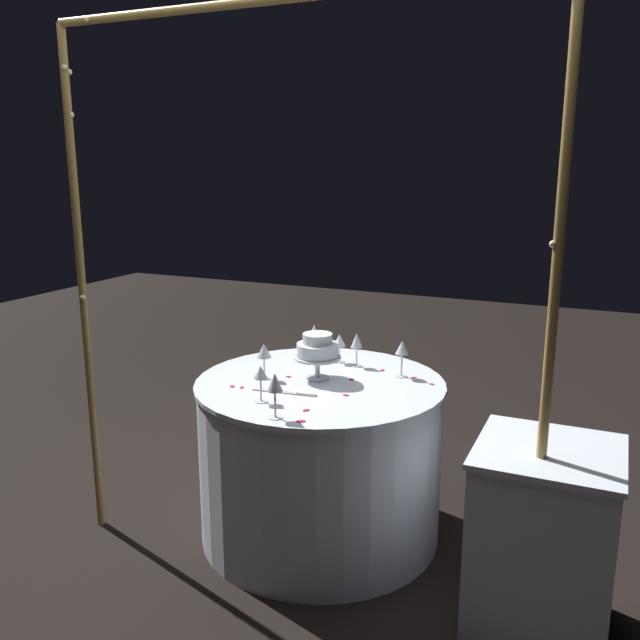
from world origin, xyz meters
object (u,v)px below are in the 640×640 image
wine_glass_3 (261,375)px  wine_glass_6 (339,341)px  decorative_arch (280,224)px  side_table (542,541)px  wine_glass_0 (275,384)px  wine_glass_1 (264,352)px  cake_knife (288,392)px  wine_glass_2 (314,332)px  wine_glass_4 (357,342)px  tiered_cake (317,349)px  wine_glass_5 (402,349)px  main_table (320,458)px

wine_glass_3 → wine_glass_6: 0.67m
decorative_arch → side_table: decorative_arch is taller
wine_glass_0 → wine_glass_1: bearing=-56.2°
wine_glass_6 → cake_knife: bearing=87.6°
wine_glass_2 → wine_glass_4: 0.34m
side_table → wine_glass_2: 1.56m
wine_glass_6 → cake_knife: 0.54m
wine_glass_3 → wine_glass_6: (-0.08, -0.67, -0.01)m
wine_glass_3 → wine_glass_4: 0.67m
tiered_cake → cake_knife: size_ratio=0.74×
wine_glass_0 → cake_knife: 0.32m
wine_glass_5 → cake_knife: 0.59m
wine_glass_3 → wine_glass_1: bearing=-63.8°
wine_glass_2 → wine_glass_4: size_ratio=0.88×
wine_glass_0 → cake_knife: wine_glass_0 is taller
side_table → wine_glass_5: bearing=-35.5°
wine_glass_4 → wine_glass_6: bearing=-14.3°
tiered_cake → wine_glass_3: tiered_cake is taller
side_table → wine_glass_1: size_ratio=4.39×
wine_glass_2 → cake_knife: (-0.17, 0.65, -0.10)m
wine_glass_0 → wine_glass_6: size_ratio=1.26×
side_table → tiered_cake: 1.24m
wine_glass_1 → wine_glass_2: bearing=-92.4°
wine_glass_0 → wine_glass_3: wine_glass_0 is taller
wine_glass_4 → wine_glass_2: bearing=-26.7°
decorative_arch → wine_glass_2: (0.23, -0.82, -0.64)m
side_table → wine_glass_2: bearing=-29.9°
wine_glass_3 → cake_knife: wine_glass_3 is taller
wine_glass_0 → wine_glass_4: 0.78m
wine_glass_3 → cake_knife: (-0.06, -0.14, -0.12)m
side_table → wine_glass_6: bearing=-29.5°
wine_glass_1 → side_table: bearing=170.2°
wine_glass_4 → wine_glass_5: (-0.25, 0.07, 0.01)m
decorative_arch → wine_glass_0: size_ratio=12.64×
side_table → wine_glass_3: bearing=2.7°
side_table → cake_knife: 1.18m
decorative_arch → main_table: (0.00, -0.38, -1.14)m
tiered_cake → wine_glass_5: size_ratio=1.27×
main_table → wine_glass_4: wine_glass_4 is taller
tiered_cake → wine_glass_1: size_ratio=1.30×
decorative_arch → wine_glass_1: bearing=-50.6°
wine_glass_6 → tiered_cake: bearing=91.9°
tiered_cake → cake_knife: bearing=82.4°
wine_glass_0 → wine_glass_1: (0.28, -0.42, -0.01)m
main_table → wine_glass_4: bearing=-103.2°
wine_glass_6 → decorative_arch: bearing=93.0°
side_table → wine_glass_3: size_ratio=4.72×
side_table → tiered_cake: (1.07, -0.32, 0.54)m
side_table → wine_glass_4: size_ratio=4.38×
side_table → wine_glass_0: (1.02, 0.20, 0.54)m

